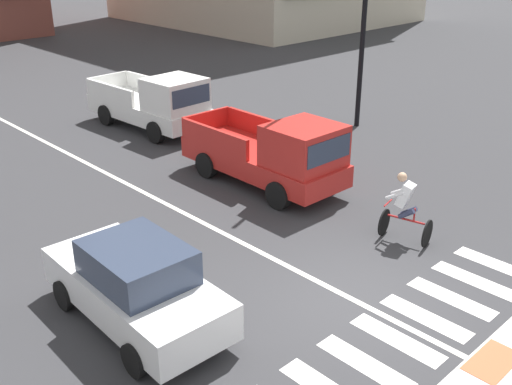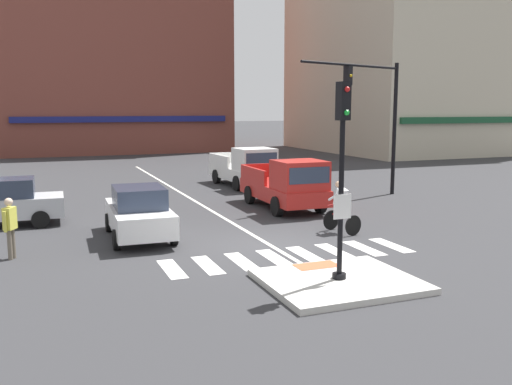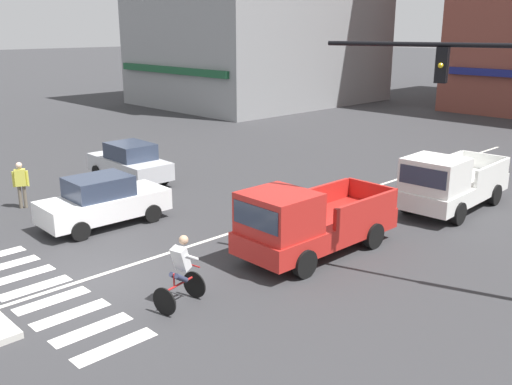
{
  "view_description": "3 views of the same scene",
  "coord_description": "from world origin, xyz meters",
  "px_view_note": "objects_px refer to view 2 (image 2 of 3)",
  "views": [
    {
      "loc": [
        -8.35,
        -5.81,
        6.74
      ],
      "look_at": [
        0.71,
        3.62,
        0.96
      ],
      "focal_mm": 42.03,
      "sensor_mm": 36.0,
      "label": 1
    },
    {
      "loc": [
        -6.27,
        -14.59,
        4.03
      ],
      "look_at": [
        1.0,
        3.85,
        0.99
      ],
      "focal_mm": 38.61,
      "sensor_mm": 36.0,
      "label": 2
    },
    {
      "loc": [
        12.7,
        -6.36,
        6.25
      ],
      "look_at": [
        1.08,
        4.87,
        1.55
      ],
      "focal_mm": 40.34,
      "sensor_mm": 36.0,
      "label": 3
    }
  ],
  "objects_px": {
    "car_white_westbound_near": "(139,213)",
    "car_silver_cross_left": "(2,203)",
    "cyclist": "(341,206)",
    "pedestrian_at_curb_left": "(10,223)",
    "pickup_truck_red_eastbound_mid": "(287,186)",
    "pickup_truck_white_eastbound_far": "(246,168)",
    "signal_pole": "(342,162)",
    "traffic_light_mast": "(377,106)"
  },
  "relations": [
    {
      "from": "car_white_westbound_near",
      "to": "pedestrian_at_curb_left",
      "type": "height_order",
      "value": "pedestrian_at_curb_left"
    },
    {
      "from": "traffic_light_mast",
      "to": "cyclist",
      "type": "height_order",
      "value": "traffic_light_mast"
    },
    {
      "from": "car_white_westbound_near",
      "to": "traffic_light_mast",
      "type": "bearing_deg",
      "value": 20.33
    },
    {
      "from": "car_silver_cross_left",
      "to": "pickup_truck_white_eastbound_far",
      "type": "distance_m",
      "value": 12.55
    },
    {
      "from": "pickup_truck_red_eastbound_mid",
      "to": "pedestrian_at_curb_left",
      "type": "xyz_separation_m",
      "value": [
        -9.96,
        -3.89,
        0.0
      ]
    },
    {
      "from": "pickup_truck_white_eastbound_far",
      "to": "cyclist",
      "type": "height_order",
      "value": "pickup_truck_white_eastbound_far"
    },
    {
      "from": "cyclist",
      "to": "pedestrian_at_curb_left",
      "type": "bearing_deg",
      "value": 177.57
    },
    {
      "from": "traffic_light_mast",
      "to": "signal_pole",
      "type": "bearing_deg",
      "value": -127.02
    },
    {
      "from": "car_silver_cross_left",
      "to": "pickup_truck_red_eastbound_mid",
      "type": "xyz_separation_m",
      "value": [
        10.42,
        -0.82,
        0.17
      ]
    },
    {
      "from": "signal_pole",
      "to": "pickup_truck_red_eastbound_mid",
      "type": "xyz_separation_m",
      "value": [
        2.85,
        9.06,
        -1.86
      ]
    },
    {
      "from": "signal_pole",
      "to": "pedestrian_at_curb_left",
      "type": "relative_size",
      "value": 2.67
    },
    {
      "from": "signal_pole",
      "to": "car_silver_cross_left",
      "type": "xyz_separation_m",
      "value": [
        -7.57,
        9.88,
        -2.03
      ]
    },
    {
      "from": "signal_pole",
      "to": "pedestrian_at_curb_left",
      "type": "height_order",
      "value": "signal_pole"
    },
    {
      "from": "traffic_light_mast",
      "to": "pickup_truck_red_eastbound_mid",
      "type": "relative_size",
      "value": 1.19
    },
    {
      "from": "traffic_light_mast",
      "to": "pickup_truck_red_eastbound_mid",
      "type": "xyz_separation_m",
      "value": [
        -5.12,
        -1.51,
        -3.13
      ]
    },
    {
      "from": "signal_pole",
      "to": "cyclist",
      "type": "distance_m",
      "value": 5.84
    },
    {
      "from": "car_white_westbound_near",
      "to": "pickup_truck_white_eastbound_far",
      "type": "distance_m",
      "value": 11.72
    },
    {
      "from": "signal_pole",
      "to": "pickup_truck_white_eastbound_far",
      "type": "distance_m",
      "value": 16.19
    },
    {
      "from": "traffic_light_mast",
      "to": "car_white_westbound_near",
      "type": "xyz_separation_m",
      "value": [
        -11.46,
        -4.24,
        -3.3
      ]
    },
    {
      "from": "car_silver_cross_left",
      "to": "pickup_truck_red_eastbound_mid",
      "type": "height_order",
      "value": "pickup_truck_red_eastbound_mid"
    },
    {
      "from": "car_white_westbound_near",
      "to": "car_silver_cross_left",
      "type": "relative_size",
      "value": 1.0
    },
    {
      "from": "pickup_truck_white_eastbound_far",
      "to": "pickup_truck_red_eastbound_mid",
      "type": "distance_m",
      "value": 6.67
    },
    {
      "from": "car_silver_cross_left",
      "to": "cyclist",
      "type": "xyz_separation_m",
      "value": [
        10.36,
        -5.14,
        0.06
      ]
    },
    {
      "from": "pickup_truck_red_eastbound_mid",
      "to": "pedestrian_at_curb_left",
      "type": "relative_size",
      "value": 3.07
    },
    {
      "from": "car_white_westbound_near",
      "to": "pickup_truck_red_eastbound_mid",
      "type": "height_order",
      "value": "pickup_truck_red_eastbound_mid"
    },
    {
      "from": "traffic_light_mast",
      "to": "car_silver_cross_left",
      "type": "relative_size",
      "value": 1.47
    },
    {
      "from": "cyclist",
      "to": "pickup_truck_white_eastbound_far",
      "type": "bearing_deg",
      "value": 86.02
    },
    {
      "from": "signal_pole",
      "to": "traffic_light_mast",
      "type": "distance_m",
      "value": 13.3
    },
    {
      "from": "pedestrian_at_curb_left",
      "to": "cyclist",
      "type": "bearing_deg",
      "value": -2.43
    },
    {
      "from": "car_white_westbound_near",
      "to": "car_silver_cross_left",
      "type": "height_order",
      "value": "same"
    },
    {
      "from": "cyclist",
      "to": "pedestrian_at_curb_left",
      "type": "xyz_separation_m",
      "value": [
        -9.9,
        0.42,
        0.11
      ]
    },
    {
      "from": "car_white_westbound_near",
      "to": "car_silver_cross_left",
      "type": "xyz_separation_m",
      "value": [
        -4.08,
        3.56,
        0.0
      ]
    },
    {
      "from": "cyclist",
      "to": "pedestrian_at_curb_left",
      "type": "relative_size",
      "value": 1.01
    },
    {
      "from": "signal_pole",
      "to": "car_white_westbound_near",
      "type": "xyz_separation_m",
      "value": [
        -3.49,
        6.32,
        -2.03
      ]
    },
    {
      "from": "traffic_light_mast",
      "to": "pickup_truck_white_eastbound_far",
      "type": "bearing_deg",
      "value": 130.78
    },
    {
      "from": "pickup_truck_red_eastbound_mid",
      "to": "cyclist",
      "type": "bearing_deg",
      "value": -90.81
    },
    {
      "from": "car_white_westbound_near",
      "to": "car_silver_cross_left",
      "type": "distance_m",
      "value": 5.42
    },
    {
      "from": "signal_pole",
      "to": "cyclist",
      "type": "xyz_separation_m",
      "value": [
        2.79,
        4.74,
        -1.96
      ]
    },
    {
      "from": "pickup_truck_red_eastbound_mid",
      "to": "cyclist",
      "type": "height_order",
      "value": "pickup_truck_red_eastbound_mid"
    },
    {
      "from": "signal_pole",
      "to": "cyclist",
      "type": "bearing_deg",
      "value": 59.56
    },
    {
      "from": "cyclist",
      "to": "car_silver_cross_left",
      "type": "bearing_deg",
      "value": 153.63
    },
    {
      "from": "signal_pole",
      "to": "pickup_truck_red_eastbound_mid",
      "type": "relative_size",
      "value": 0.87
    }
  ]
}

